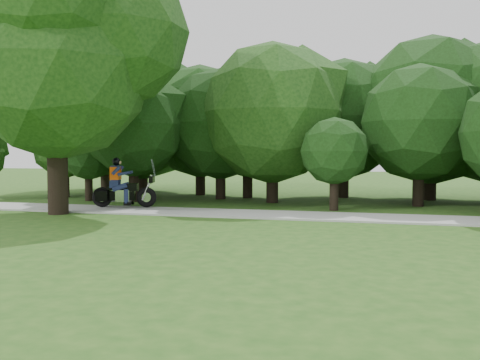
# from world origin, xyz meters

# --- Properties ---
(ground) EXTENTS (100.00, 100.00, 0.00)m
(ground) POSITION_xyz_m (0.00, 0.00, 0.00)
(ground) COLOR #234E16
(ground) RESTS_ON ground
(walkway) EXTENTS (60.00, 2.20, 0.06)m
(walkway) POSITION_xyz_m (0.00, 8.00, 0.03)
(walkway) COLOR #ADADA7
(walkway) RESTS_ON ground
(tree_line) EXTENTS (39.85, 12.21, 7.34)m
(tree_line) POSITION_xyz_m (-0.72, 14.49, 3.56)
(tree_line) COLOR black
(tree_line) RESTS_ON ground
(big_tree_west) EXTENTS (8.64, 6.56, 9.96)m
(big_tree_west) POSITION_xyz_m (-10.54, 6.85, 5.76)
(big_tree_west) COLOR black
(big_tree_west) RESTS_ON ground
(touring_motorcycle) EXTENTS (2.40, 1.11, 1.85)m
(touring_motorcycle) POSITION_xyz_m (-9.26, 8.55, 0.73)
(touring_motorcycle) COLOR black
(touring_motorcycle) RESTS_ON walkway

